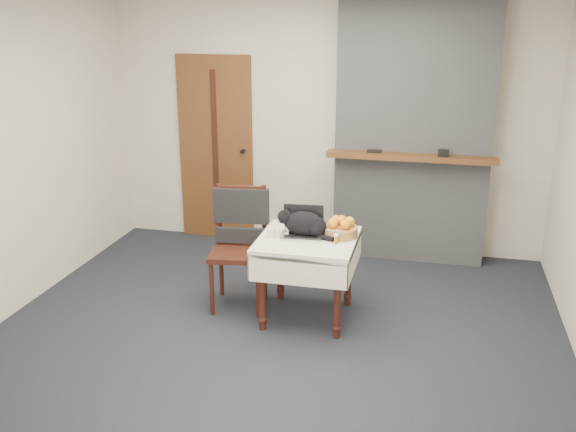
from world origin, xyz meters
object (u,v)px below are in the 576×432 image
(side_table, at_px, (307,251))
(chair, at_px, (240,230))
(laptop, at_px, (303,228))
(cream_jar, at_px, (271,233))
(pill_bottle, at_px, (336,239))
(fruit_basket, at_px, (341,228))
(door, at_px, (216,149))
(cat, at_px, (305,224))

(side_table, relative_size, chair, 0.75)
(laptop, bearing_deg, side_table, -52.54)
(cream_jar, relative_size, pill_bottle, 1.03)
(fruit_basket, bearing_deg, pill_bottle, -92.10)
(door, bearing_deg, cream_jar, -58.50)
(cream_jar, bearing_deg, side_table, 10.41)
(laptop, distance_m, cat, 0.05)
(cream_jar, bearing_deg, cat, 19.86)
(door, bearing_deg, cat, -51.29)
(door, bearing_deg, pill_bottle, -47.98)
(cream_jar, distance_m, pill_bottle, 0.53)
(door, xyz_separation_m, fruit_basket, (1.63, -1.62, -0.24))
(cream_jar, relative_size, chair, 0.08)
(side_table, height_order, cream_jar, cream_jar)
(door, distance_m, laptop, 2.14)
(chair, bearing_deg, cat, -20.09)
(laptop, bearing_deg, cream_jar, -159.28)
(door, bearing_deg, laptop, -51.55)
(door, relative_size, laptop, 5.72)
(pill_bottle, bearing_deg, cat, 157.08)
(side_table, xyz_separation_m, cat, (-0.03, 0.04, 0.21))
(laptop, xyz_separation_m, pill_bottle, (0.30, -0.13, -0.02))
(laptop, xyz_separation_m, chair, (-0.57, 0.12, -0.10))
(door, height_order, chair, door)
(fruit_basket, bearing_deg, door, 135.18)
(cream_jar, bearing_deg, fruit_basket, 16.60)
(side_table, relative_size, laptop, 2.23)
(laptop, height_order, fruit_basket, laptop)
(cat, relative_size, fruit_basket, 1.73)
(side_table, height_order, fruit_basket, fruit_basket)
(laptop, height_order, cream_jar, laptop)
(pill_bottle, relative_size, fruit_basket, 0.27)
(pill_bottle, bearing_deg, door, 132.02)
(cat, xyz_separation_m, fruit_basket, (0.28, 0.07, -0.04))
(cream_jar, bearing_deg, laptop, 25.63)
(side_table, xyz_separation_m, cream_jar, (-0.29, -0.05, 0.15))
(fruit_basket, bearing_deg, cat, -166.55)
(cat, height_order, fruit_basket, cat)
(door, distance_m, cat, 2.16)
(fruit_basket, bearing_deg, cream_jar, -163.40)
(cream_jar, height_order, fruit_basket, fruit_basket)
(door, xyz_separation_m, cat, (1.35, -1.68, -0.20))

